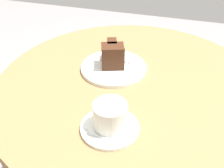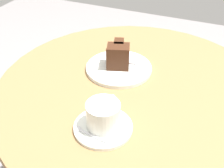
# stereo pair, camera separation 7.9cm
# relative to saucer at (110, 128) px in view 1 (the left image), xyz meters

# --- Properties ---
(cafe_table) EXTENTS (0.85, 0.85, 0.70)m
(cafe_table) POSITION_rel_saucer_xyz_m (0.20, -0.01, -0.11)
(cafe_table) COLOR olive
(cafe_table) RESTS_ON ground
(saucer) EXTENTS (0.15, 0.15, 0.01)m
(saucer) POSITION_rel_saucer_xyz_m (0.00, 0.00, 0.00)
(saucer) COLOR silver
(saucer) RESTS_ON cafe_table
(coffee_cup) EXTENTS (0.11, 0.08, 0.07)m
(coffee_cup) POSITION_rel_saucer_xyz_m (0.00, -0.00, 0.04)
(coffee_cup) COLOR silver
(coffee_cup) RESTS_ON saucer
(teaspoon) EXTENTS (0.03, 0.10, 0.00)m
(teaspoon) POSITION_rel_saucer_xyz_m (-0.04, 0.03, 0.01)
(teaspoon) COLOR silver
(teaspoon) RESTS_ON saucer
(cake_plate) EXTENTS (0.22, 0.22, 0.01)m
(cake_plate) POSITION_rel_saucer_xyz_m (0.27, 0.06, 0.00)
(cake_plate) COLOR silver
(cake_plate) RESTS_ON cafe_table
(cake_slice) EXTENTS (0.11, 0.09, 0.08)m
(cake_slice) POSITION_rel_saucer_xyz_m (0.27, 0.07, 0.04)
(cake_slice) COLOR #381E14
(cake_slice) RESTS_ON cake_plate
(fork) EXTENTS (0.03, 0.13, 0.00)m
(fork) POSITION_rel_saucer_xyz_m (0.30, 0.03, 0.01)
(fork) COLOR silver
(fork) RESTS_ON cake_plate
(napkin) EXTENTS (0.14, 0.15, 0.00)m
(napkin) POSITION_rel_saucer_xyz_m (0.27, 0.04, -0.00)
(napkin) COLOR beige
(napkin) RESTS_ON cafe_table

